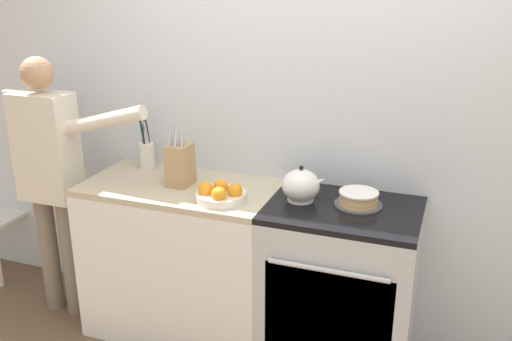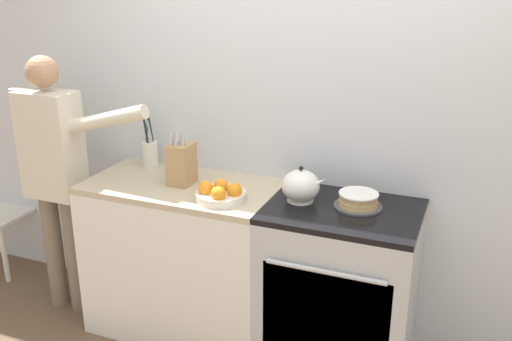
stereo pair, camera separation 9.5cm
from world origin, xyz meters
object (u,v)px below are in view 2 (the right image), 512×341
Objects in this scene: layer_cake at (358,200)px; person_baker at (55,166)px; stove_range at (339,289)px; dining_chair at (8,201)px; tea_kettle at (301,186)px; utensil_crock at (150,152)px; fruit_bowl at (219,193)px; knife_block at (182,163)px.

person_baker reaches higher than layer_cake.
dining_chair is (-2.48, 0.24, 0.02)m from stove_range.
stove_range reaches higher than dining_chair.
tea_kettle reaches higher than stove_range.
person_baker reaches higher than utensil_crock.
stove_range is 0.50m from layer_cake.
dining_chair is at bearing 175.75° from layer_cake.
person_baker is (-0.48, -0.28, -0.06)m from utensil_crock.
layer_cake is 1.78m from person_baker.
fruit_bowl is at bearing -165.21° from layer_cake.
tea_kettle is 0.68× the size of utensil_crock.
fruit_bowl is 0.16× the size of person_baker.
person_baker is (-1.48, -0.11, -0.05)m from tea_kettle.
layer_cake is 1.02× the size of tea_kettle.
tea_kettle reaches higher than fruit_bowl.
knife_block is at bearing -2.13° from dining_chair.
utensil_crock is at bearing 149.95° from knife_block.
fruit_bowl is 1.96m from dining_chair.
stove_range is 0.59m from tea_kettle.
knife_block reaches higher than layer_cake.
dining_chair is (-1.56, 0.23, -0.56)m from knife_block.
layer_cake is at bearing -6.34° from utensil_crock.
tea_kettle is 0.42m from fruit_bowl.
layer_cake is at bearing 0.82° from person_baker.
tea_kettle is 0.90× the size of fruit_bowl.
person_baker is at bearing -16.92° from dining_chair.
fruit_bowl is at bearing -25.45° from knife_block.
tea_kettle is at bearing 20.73° from fruit_bowl.
utensil_crock reaches higher than fruit_bowl.
fruit_bowl reaches higher than dining_chair.
layer_cake is 0.30m from tea_kettle.
knife_block is (-0.98, -0.04, 0.08)m from layer_cake.
fruit_bowl is (-0.39, -0.15, -0.04)m from tea_kettle.
layer_cake reaches higher than stove_range.
utensil_crock is at bearing 173.66° from layer_cake.
layer_cake is 0.15× the size of person_baker.
stove_range is at bearing -4.86° from tea_kettle.
stove_range is 0.80m from fruit_bowl.
layer_cake is at bearing 2.32° from knife_block.
person_baker reaches higher than dining_chair.
tea_kettle is at bearing 0.64° from knife_block.
utensil_crock is (-1.29, 0.14, 0.05)m from layer_cake.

